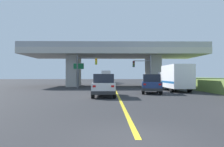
% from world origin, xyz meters
% --- Properties ---
extents(ground, '(160.00, 160.00, 0.00)m').
position_xyz_m(ground, '(0.00, 31.53, 0.00)').
color(ground, '#2B2B2D').
extents(overpass_bridge, '(30.62, 10.49, 7.23)m').
position_xyz_m(overpass_bridge, '(0.00, 31.53, 5.03)').
color(overpass_bridge, '#B7B5AD').
rests_on(overpass_bridge, ground).
extents(lane_divider_stripe, '(0.20, 28.37, 0.01)m').
position_xyz_m(lane_divider_stripe, '(0.00, 14.19, 0.00)').
color(lane_divider_stripe, yellow).
rests_on(lane_divider_stripe, ground).
extents(suv_lead, '(2.01, 4.77, 2.02)m').
position_xyz_m(suv_lead, '(-1.29, 12.81, 1.02)').
color(suv_lead, silver).
rests_on(suv_lead, ground).
extents(suv_crossing, '(2.57, 4.63, 2.02)m').
position_xyz_m(suv_crossing, '(3.66, 16.18, 1.01)').
color(suv_crossing, navy).
rests_on(suv_crossing, ground).
extents(box_truck, '(2.33, 7.42, 3.14)m').
position_xyz_m(box_truck, '(7.20, 19.33, 1.65)').
color(box_truck, silver).
rests_on(box_truck, ground).
extents(sedan_oncoming, '(2.02, 4.47, 2.02)m').
position_xyz_m(sedan_oncoming, '(-1.21, 40.38, 1.01)').
color(sedan_oncoming, navy).
rests_on(sedan_oncoming, ground).
extents(traffic_signal_nearside, '(2.85, 0.36, 5.02)m').
position_xyz_m(traffic_signal_nearside, '(4.59, 25.97, 3.09)').
color(traffic_signal_nearside, slate).
rests_on(traffic_signal_nearside, ground).
extents(traffic_signal_farside, '(3.07, 0.36, 5.03)m').
position_xyz_m(traffic_signal_farside, '(-4.50, 25.35, 3.25)').
color(traffic_signal_farside, '#56595E').
rests_on(traffic_signal_farside, ground).
extents(highway_sign, '(1.76, 0.17, 4.08)m').
position_xyz_m(highway_sign, '(-5.81, 28.32, 3.02)').
color(highway_sign, '#56595E').
rests_on(highway_sign, ground).
extents(semi_truck_distant, '(2.33, 7.04, 3.18)m').
position_xyz_m(semi_truck_distant, '(-1.53, 49.92, 1.66)').
color(semi_truck_distant, silver).
rests_on(semi_truck_distant, ground).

